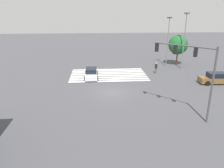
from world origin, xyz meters
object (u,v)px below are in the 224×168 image
at_px(street_light_pole_a, 168,38).
at_px(tree_corner_b, 178,45).
at_px(pedestrian, 156,67).
at_px(car_2, 215,78).
at_px(car_0, 91,73).
at_px(traffic_signal_mast, 192,65).
at_px(street_light_pole_b, 184,37).

bearing_deg(street_light_pole_a, tree_corner_b, -164.97).
relative_size(pedestrian, street_light_pole_a, 0.21).
relative_size(car_2, street_light_pole_a, 0.51).
xyz_separation_m(car_0, tree_corner_b, (-16.04, -7.14, 3.12)).
relative_size(traffic_signal_mast, street_light_pole_b, 0.75).
height_order(pedestrian, street_light_pole_b, street_light_pole_b).
xyz_separation_m(pedestrian, street_light_pole_a, (-3.23, -4.90, 4.18)).
xyz_separation_m(car_2, street_light_pole_b, (1.66, -8.56, 4.85)).
distance_m(traffic_signal_mast, tree_corner_b, 21.64).
bearing_deg(car_0, car_2, 77.00).
bearing_deg(tree_corner_b, street_light_pole_a, 15.03).
relative_size(pedestrian, tree_corner_b, 0.33).
xyz_separation_m(car_2, tree_corner_b, (1.62, -11.22, 3.06)).
distance_m(pedestrian, street_light_pole_b, 7.64).
xyz_separation_m(street_light_pole_a, street_light_pole_b, (-2.19, 2.06, 0.40)).
height_order(car_0, street_light_pole_a, street_light_pole_a).
bearing_deg(car_0, street_light_pole_b, 105.65).
bearing_deg(street_light_pole_a, car_2, 109.92).
bearing_deg(street_light_pole_a, traffic_signal_mast, 78.27).
relative_size(car_0, street_light_pole_a, 0.53).
distance_m(traffic_signal_mast, car_0, 17.20).
height_order(traffic_signal_mast, street_light_pole_b, street_light_pole_b).
height_order(traffic_signal_mast, car_0, traffic_signal_mast).
relative_size(car_0, street_light_pole_b, 0.48).
relative_size(traffic_signal_mast, car_0, 1.54).
xyz_separation_m(car_0, pedestrian, (-10.58, -1.64, 0.34)).
bearing_deg(pedestrian, car_0, -37.45).
xyz_separation_m(car_0, car_2, (-17.66, 4.09, 0.07)).
bearing_deg(car_2, traffic_signal_mast, 52.23).
distance_m(traffic_signal_mast, pedestrian, 15.74).
distance_m(pedestrian, tree_corner_b, 8.23).
bearing_deg(street_light_pole_b, pedestrian, 27.59).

